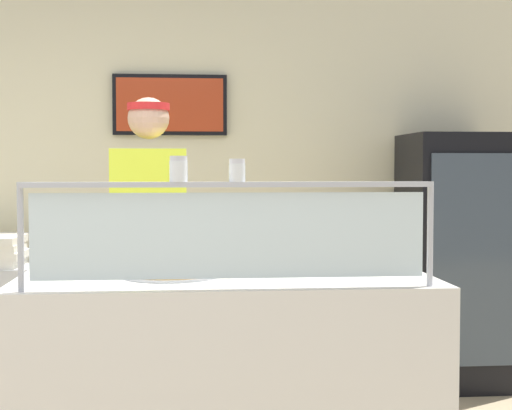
% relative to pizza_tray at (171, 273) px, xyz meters
% --- Properties ---
extents(shop_rear_unit, '(6.13, 0.13, 2.70)m').
position_rel_pizza_tray_xyz_m(shop_rear_unit, '(0.22, 2.07, 0.39)').
color(shop_rear_unit, beige).
rests_on(shop_rear_unit, ground).
extents(serving_counter, '(1.73, 0.75, 0.95)m').
position_rel_pizza_tray_xyz_m(serving_counter, '(0.23, -0.04, -0.49)').
color(serving_counter, silver).
rests_on(serving_counter, ground).
extents(sneeze_guard, '(1.55, 0.06, 0.40)m').
position_rel_pizza_tray_xyz_m(sneeze_guard, '(0.23, -0.35, 0.24)').
color(sneeze_guard, '#B2B5BC').
rests_on(sneeze_guard, serving_counter).
extents(pizza_tray, '(0.41, 0.41, 0.04)m').
position_rel_pizza_tray_xyz_m(pizza_tray, '(0.00, 0.00, 0.00)').
color(pizza_tray, '#9EA0A8').
rests_on(pizza_tray, serving_counter).
extents(pizza_server, '(0.15, 0.29, 0.01)m').
position_rel_pizza_tray_xyz_m(pizza_server, '(-0.02, -0.02, 0.02)').
color(pizza_server, '#ADAFB7').
rests_on(pizza_server, pizza_tray).
extents(parmesan_shaker, '(0.07, 0.07, 0.10)m').
position_rel_pizza_tray_xyz_m(parmesan_shaker, '(0.04, -0.35, 0.43)').
color(parmesan_shaker, white).
rests_on(parmesan_shaker, sneeze_guard).
extents(pepper_flake_shaker, '(0.06, 0.06, 0.09)m').
position_rel_pizza_tray_xyz_m(pepper_flake_shaker, '(0.25, -0.35, 0.42)').
color(pepper_flake_shaker, white).
rests_on(pepper_flake_shaker, sneeze_guard).
extents(worker_figure, '(0.41, 0.50, 1.76)m').
position_rel_pizza_tray_xyz_m(worker_figure, '(-0.12, 0.72, 0.04)').
color(worker_figure, '#23232D').
rests_on(worker_figure, ground).
extents(drink_fridge, '(0.64, 0.65, 1.62)m').
position_rel_pizza_tray_xyz_m(drink_fridge, '(1.80, 1.62, -0.15)').
color(drink_fridge, black).
rests_on(drink_fridge, ground).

